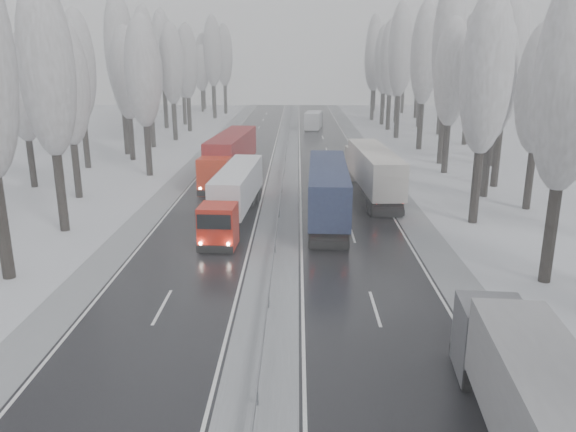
{
  "coord_description": "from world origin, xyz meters",
  "views": [
    {
      "loc": [
        1.4,
        -13.3,
        11.97
      ],
      "look_at": [
        0.83,
        20.83,
        2.2
      ],
      "focal_mm": 35.0,
      "sensor_mm": 36.0,
      "label": 1
    }
  ],
  "objects_px": {
    "truck_blue_box": "(328,187)",
    "truck_cream_box": "(372,168)",
    "truck_red_white": "(235,191)",
    "box_truck_distant": "(314,120)",
    "truck_red_red": "(230,154)"
  },
  "relations": [
    {
      "from": "truck_red_white",
      "to": "truck_red_red",
      "type": "xyz_separation_m",
      "value": [
        -2.07,
        14.36,
        0.39
      ]
    },
    {
      "from": "truck_red_white",
      "to": "truck_red_red",
      "type": "height_order",
      "value": "truck_red_red"
    },
    {
      "from": "truck_cream_box",
      "to": "truck_red_white",
      "type": "height_order",
      "value": "truck_cream_box"
    },
    {
      "from": "truck_cream_box",
      "to": "truck_red_red",
      "type": "xyz_separation_m",
      "value": [
        -13.22,
        6.74,
        0.08
      ]
    },
    {
      "from": "truck_cream_box",
      "to": "truck_red_white",
      "type": "bearing_deg",
      "value": -148.63
    },
    {
      "from": "truck_red_white",
      "to": "truck_cream_box",
      "type": "bearing_deg",
      "value": 37.78
    },
    {
      "from": "truck_cream_box",
      "to": "truck_red_red",
      "type": "height_order",
      "value": "truck_red_red"
    },
    {
      "from": "truck_cream_box",
      "to": "box_truck_distant",
      "type": "bearing_deg",
      "value": 91.57
    },
    {
      "from": "truck_blue_box",
      "to": "truck_red_red",
      "type": "relative_size",
      "value": 0.98
    },
    {
      "from": "truck_blue_box",
      "to": "box_truck_distant",
      "type": "relative_size",
      "value": 2.1
    },
    {
      "from": "truck_blue_box",
      "to": "truck_red_white",
      "type": "bearing_deg",
      "value": -176.82
    },
    {
      "from": "truck_red_white",
      "to": "truck_red_red",
      "type": "bearing_deg",
      "value": 101.66
    },
    {
      "from": "truck_blue_box",
      "to": "truck_cream_box",
      "type": "bearing_deg",
      "value": 62.29
    },
    {
      "from": "box_truck_distant",
      "to": "truck_red_red",
      "type": "bearing_deg",
      "value": -95.35
    },
    {
      "from": "box_truck_distant",
      "to": "truck_red_red",
      "type": "xyz_separation_m",
      "value": [
        -9.47,
        -40.46,
        1.09
      ]
    }
  ]
}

